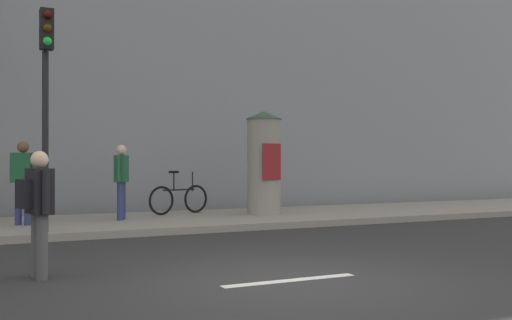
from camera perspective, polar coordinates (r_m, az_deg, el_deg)
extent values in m
plane|color=#2B2B2D|center=(7.44, 3.30, -11.45)|extent=(80.00, 80.00, 0.00)
cube|color=gray|center=(13.90, -10.99, -5.91)|extent=(36.00, 4.00, 0.15)
cube|color=silver|center=(7.44, 3.30, -11.42)|extent=(1.80, 0.16, 0.01)
cube|color=gray|center=(19.04, -14.92, 10.42)|extent=(36.00, 5.00, 9.94)
cylinder|color=black|center=(11.80, -19.52, 1.68)|extent=(0.12, 0.12, 3.38)
cube|color=black|center=(11.87, -19.41, 11.72)|extent=(0.24, 0.24, 0.75)
sphere|color=#390605|center=(11.80, -19.34, 12.96)|extent=(0.16, 0.16, 0.16)
sphere|color=#3C2906|center=(11.74, -19.34, 11.82)|extent=(0.16, 0.16, 0.16)
sphere|color=green|center=(11.70, -19.34, 10.67)|extent=(0.16, 0.16, 0.16)
cylinder|color=gray|center=(14.96, 0.75, -0.64)|extent=(0.84, 0.84, 2.39)
cone|color=#334C33|center=(15.01, 0.75, 4.31)|extent=(0.92, 0.92, 0.20)
cube|color=maroon|center=(14.58, 1.51, -0.18)|extent=(0.50, 0.02, 0.90)
cylinder|color=#4C4C51|center=(7.86, -19.80, -7.86)|extent=(0.14, 0.14, 0.80)
cylinder|color=#4C4C51|center=(8.10, -20.25, -7.63)|extent=(0.14, 0.14, 0.80)
cube|color=black|center=(7.92, -20.02, -2.81)|extent=(0.31, 0.52, 0.57)
cylinder|color=black|center=(7.64, -19.46, -2.91)|extent=(0.09, 0.09, 0.54)
cylinder|color=black|center=(8.20, -20.54, -2.73)|extent=(0.09, 0.09, 0.54)
sphere|color=beige|center=(7.91, -20.02, 0.03)|extent=(0.22, 0.22, 0.22)
cube|color=black|center=(7.88, -21.29, -3.03)|extent=(0.20, 0.30, 0.36)
cylinder|color=navy|center=(13.35, -21.80, -3.91)|extent=(0.14, 0.14, 0.88)
cylinder|color=navy|center=(13.21, -21.02, -3.95)|extent=(0.14, 0.14, 0.88)
cube|color=#1E5938|center=(13.25, -21.41, -0.69)|extent=(0.50, 0.49, 0.62)
cylinder|color=#1E5938|center=(13.42, -22.33, -0.68)|extent=(0.09, 0.09, 0.59)
cylinder|color=#1E5938|center=(13.08, -20.46, -0.70)|extent=(0.09, 0.09, 0.59)
sphere|color=brown|center=(13.25, -21.40, 1.17)|extent=(0.24, 0.24, 0.24)
cylinder|color=navy|center=(13.96, -12.66, -3.81)|extent=(0.14, 0.14, 0.86)
cylinder|color=navy|center=(13.75, -12.88, -3.86)|extent=(0.14, 0.14, 0.86)
cube|color=#1E5938|center=(13.83, -12.76, -0.81)|extent=(0.42, 0.50, 0.61)
cylinder|color=#1E5938|center=(14.09, -12.50, -0.80)|extent=(0.09, 0.09, 0.58)
cylinder|color=#1E5938|center=(13.57, -13.04, -0.82)|extent=(0.09, 0.09, 0.58)
sphere|color=beige|center=(13.83, -12.76, 0.93)|extent=(0.23, 0.23, 0.23)
torus|color=black|center=(14.89, -9.05, -3.85)|extent=(0.71, 0.26, 0.72)
torus|color=black|center=(15.49, -5.79, -3.72)|extent=(0.71, 0.26, 0.72)
cylinder|color=black|center=(15.17, -7.38, -2.84)|extent=(0.92, 0.30, 0.04)
cylinder|color=black|center=(15.07, -7.88, -2.10)|extent=(0.04, 0.04, 0.45)
cylinder|color=black|center=(15.41, -6.10, -2.06)|extent=(0.04, 0.04, 0.50)
cube|color=black|center=(15.07, -7.88, -1.15)|extent=(0.26, 0.16, 0.06)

